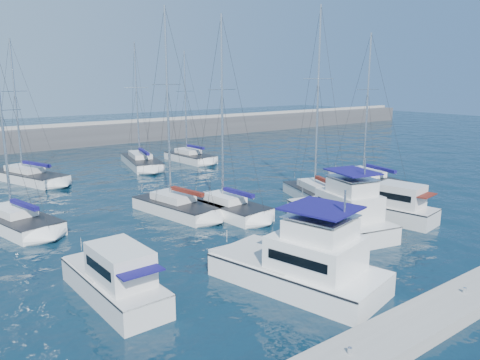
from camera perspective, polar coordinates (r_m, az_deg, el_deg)
ground at (r=30.53m, az=6.87°, el=-7.30°), size 220.00×220.00×0.00m
breakwater at (r=75.83m, az=-21.62°, el=4.55°), size 160.00×6.00×4.45m
dock at (r=24.41m, az=25.61°, el=-12.92°), size 40.00×2.20×0.60m
dock_cleat_near_port at (r=18.13m, az=13.25°, el=-19.59°), size 0.16×0.16×0.25m
dock_cleat_centre at (r=24.24m, az=25.71°, el=-12.01°), size 0.16×0.16×0.25m
motor_yacht_port_outer at (r=23.01m, az=-14.90°, el=-11.86°), size 2.63×7.34×3.20m
motor_yacht_port_inner at (r=23.70m, az=7.82°, el=-10.31°), size 5.84×9.25×4.69m
motor_yacht_stbd_inner at (r=32.68m, az=12.38°, el=-4.09°), size 5.14×9.18×4.69m
motor_yacht_stbd_outer at (r=35.87m, az=18.10°, el=-3.26°), size 3.64×6.93×3.20m
sailboat_mid_a at (r=35.83m, az=-25.49°, el=-4.61°), size 4.68×8.06×12.90m
sailboat_mid_b at (r=36.31m, az=-7.70°, el=-3.22°), size 4.32×7.97×15.63m
sailboat_mid_c at (r=35.64m, az=-1.43°, el=-3.40°), size 3.49×7.14×15.03m
sailboat_mid_d at (r=40.22m, az=9.57°, el=-1.75°), size 5.53×8.60×16.28m
sailboat_mid_e at (r=46.79m, az=15.41°, el=-0.06°), size 4.53×8.96×14.63m
sailboat_back_a at (r=51.56m, az=-24.40°, el=0.38°), size 6.03×9.89×14.28m
sailboat_back_b at (r=56.58m, az=-11.93°, el=2.20°), size 5.37×10.34×14.56m
sailboat_back_c at (r=58.70m, az=-6.12°, el=2.77°), size 3.53×7.52×13.75m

